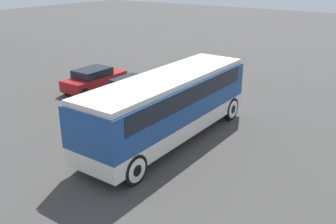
# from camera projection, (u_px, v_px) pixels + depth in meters

# --- Properties ---
(ground_plane) EXTENTS (120.00, 120.00, 0.00)m
(ground_plane) POSITION_uv_depth(u_px,v_px,m) (168.00, 140.00, 17.13)
(ground_plane) COLOR #423F3D
(tour_bus) EXTENTS (9.74, 2.67, 3.04)m
(tour_bus) POSITION_uv_depth(u_px,v_px,m) (169.00, 101.00, 16.54)
(tour_bus) COLOR silver
(tour_bus) RESTS_ON ground_plane
(parked_car_near) EXTENTS (4.00, 1.97, 1.43)m
(parked_car_near) POSITION_uv_depth(u_px,v_px,m) (133.00, 90.00, 21.92)
(parked_car_near) COLOR #7A6B5B
(parked_car_near) RESTS_ON ground_plane
(parked_car_mid) EXTENTS (4.32, 1.81, 1.42)m
(parked_car_mid) POSITION_uv_depth(u_px,v_px,m) (94.00, 79.00, 24.00)
(parked_car_mid) COLOR maroon
(parked_car_mid) RESTS_ON ground_plane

